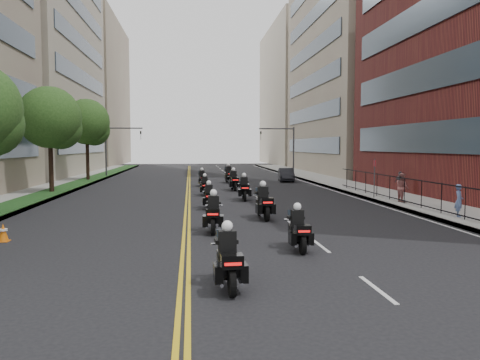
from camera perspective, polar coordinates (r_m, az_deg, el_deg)
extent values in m
plane|color=black|center=(11.29, 0.74, -13.72)|extent=(160.00, 160.00, 0.00)
cube|color=gray|center=(38.21, 14.29, -1.03)|extent=(4.00, 90.00, 0.15)
cube|color=gray|center=(37.40, -22.71, -1.33)|extent=(4.00, 90.00, 0.15)
cube|color=#153B15|center=(37.17, -21.54, -1.19)|extent=(2.00, 90.00, 0.04)
cube|color=#333F4C|center=(31.58, 22.81, 3.93)|extent=(0.12, 25.80, 1.80)
cube|color=#333F4C|center=(31.83, 23.02, 11.14)|extent=(0.12, 25.80, 1.80)
cube|color=#333F4C|center=(32.58, 23.23, 18.14)|extent=(0.12, 25.80, 1.80)
cube|color=gray|center=(63.98, 15.39, 14.44)|extent=(15.00, 28.00, 30.00)
cube|color=#333F4C|center=(60.61, 8.50, 4.19)|extent=(0.12, 24.08, 1.80)
cube|color=#333F4C|center=(60.74, 8.54, 7.96)|extent=(0.12, 24.08, 1.80)
cube|color=#333F4C|center=(61.14, 8.58, 11.71)|extent=(0.12, 24.08, 1.80)
cube|color=#333F4C|center=(61.79, 8.63, 15.39)|extent=(0.12, 24.08, 1.80)
cube|color=#333F4C|center=(62.69, 8.67, 18.97)|extent=(0.12, 24.08, 1.80)
cube|color=#ADA28B|center=(92.04, 8.42, 10.11)|extent=(15.00, 28.00, 26.00)
cube|color=#ADA28B|center=(63.67, -25.99, 16.06)|extent=(16.00, 28.00, 34.00)
cube|color=#333F4C|center=(60.02, -18.31, 4.02)|extent=(0.12, 24.08, 1.80)
cube|color=#333F4C|center=(60.15, -18.40, 7.83)|extent=(0.12, 24.08, 1.80)
cube|color=#333F4C|center=(60.55, -18.49, 11.61)|extent=(0.12, 24.08, 1.80)
cube|color=#333F4C|center=(61.21, -18.58, 15.32)|extent=(0.12, 24.08, 1.80)
cube|color=#333F4C|center=(62.12, -18.67, 18.94)|extent=(0.12, 24.08, 1.80)
cube|color=gray|center=(91.55, -19.42, 9.94)|extent=(16.00, 28.00, 26.00)
cube|color=black|center=(25.84, 22.31, -0.27)|extent=(0.05, 28.00, 0.05)
cube|color=black|center=(25.97, 22.23, -3.13)|extent=(0.05, 28.00, 0.05)
cylinder|color=black|center=(36.07, -22.06, 2.44)|extent=(0.32, 0.32, 5.11)
sphere|color=#1F4517|center=(36.11, -22.19, 7.08)|extent=(4.40, 4.40, 4.40)
sphere|color=#1F4517|center=(36.30, -21.07, 5.94)|extent=(3.08, 3.08, 3.08)
cylinder|color=black|center=(47.71, -18.10, 3.07)|extent=(0.32, 0.32, 5.39)
sphere|color=#1F4517|center=(47.76, -18.19, 6.76)|extent=(4.40, 4.40, 4.40)
sphere|color=#1F4517|center=(48.00, -17.36, 5.85)|extent=(3.08, 3.08, 3.08)
cylinder|color=#3F3F44|center=(53.97, 6.54, 3.47)|extent=(0.18, 0.18, 5.60)
cylinder|color=#3F3F44|center=(53.60, 4.47, 6.26)|extent=(4.00, 0.14, 0.14)
imported|color=black|center=(53.28, 2.55, 5.42)|extent=(0.16, 0.20, 1.00)
cylinder|color=#3F3F44|center=(53.47, -16.03, 3.32)|extent=(0.18, 0.18, 5.60)
cylinder|color=#3F3F44|center=(53.19, -13.96, 6.16)|extent=(4.00, 0.14, 0.14)
imported|color=black|center=(52.95, -12.00, 5.34)|extent=(0.16, 0.20, 1.00)
cylinder|color=black|center=(10.98, -0.99, -12.42)|extent=(0.17, 0.67, 0.66)
cylinder|color=black|center=(12.47, -1.98, -10.38)|extent=(0.17, 0.67, 0.66)
cube|color=black|center=(11.66, -1.52, -10.04)|extent=(0.47, 1.34, 0.39)
cube|color=silver|center=(11.76, -1.55, -11.04)|extent=(0.40, 0.55, 0.29)
cube|color=black|center=(10.85, -1.00, -9.85)|extent=(0.53, 0.43, 0.31)
cube|color=red|center=(10.66, -0.85, -10.21)|extent=(0.39, 0.05, 0.07)
cube|color=black|center=(11.59, -1.56, -7.64)|extent=(0.44, 0.29, 0.61)
sphere|color=white|center=(11.52, -1.57, -5.64)|extent=(0.28, 0.28, 0.28)
cylinder|color=black|center=(15.19, 7.64, -7.83)|extent=(0.14, 0.64, 0.64)
cylinder|color=black|center=(16.61, 6.44, -6.77)|extent=(0.14, 0.64, 0.64)
cube|color=black|center=(15.85, 7.02, -6.35)|extent=(0.40, 1.26, 0.37)
cube|color=silver|center=(15.93, 6.98, -7.08)|extent=(0.36, 0.52, 0.28)
cube|color=black|center=(15.09, 7.65, -6.02)|extent=(0.49, 0.40, 0.30)
cube|color=red|center=(14.91, 7.83, -6.23)|extent=(0.37, 0.03, 0.07)
cube|color=black|center=(15.81, 7.00, -4.66)|extent=(0.41, 0.26, 0.58)
sphere|color=white|center=(15.77, 7.00, -3.24)|extent=(0.27, 0.27, 0.27)
cylinder|color=black|center=(18.22, -3.31, -5.68)|extent=(0.20, 0.70, 0.69)
cylinder|color=black|center=(19.83, -3.17, -4.87)|extent=(0.20, 0.70, 0.69)
cube|color=black|center=(18.98, -3.24, -4.41)|extent=(0.53, 1.41, 0.41)
cube|color=silver|center=(19.06, -3.24, -5.08)|extent=(0.43, 0.59, 0.31)
cube|color=black|center=(18.14, -3.32, -4.03)|extent=(0.56, 0.47, 0.33)
cube|color=red|center=(17.93, -3.34, -4.20)|extent=(0.41, 0.06, 0.07)
cube|color=black|center=(18.96, -3.24, -2.86)|extent=(0.47, 0.32, 0.63)
sphere|color=white|center=(18.92, -3.25, -1.57)|extent=(0.30, 0.30, 0.30)
cylinder|color=black|center=(21.52, 3.28, -4.11)|extent=(0.18, 0.74, 0.73)
cylinder|color=black|center=(23.18, 2.41, -3.50)|extent=(0.18, 0.74, 0.73)
cube|color=black|center=(22.31, 2.83, -3.03)|extent=(0.51, 1.47, 0.43)
cube|color=silver|center=(22.39, 2.80, -3.64)|extent=(0.43, 0.61, 0.32)
cube|color=black|center=(21.44, 3.29, -2.63)|extent=(0.58, 0.47, 0.34)
cube|color=red|center=(21.23, 3.41, -2.76)|extent=(0.43, 0.05, 0.08)
cube|color=black|center=(22.30, 2.81, -1.64)|extent=(0.49, 0.32, 0.67)
sphere|color=white|center=(22.27, 2.81, -0.48)|extent=(0.31, 0.31, 0.31)
cylinder|color=black|center=(25.16, -3.72, -3.01)|extent=(0.14, 0.63, 0.63)
cylinder|color=black|center=(26.63, -3.89, -2.61)|extent=(0.14, 0.63, 0.63)
cube|color=black|center=(25.87, -3.81, -2.24)|extent=(0.40, 1.25, 0.37)
cube|color=silver|center=(25.94, -3.81, -2.69)|extent=(0.36, 0.51, 0.28)
cube|color=black|center=(25.11, -3.73, -1.92)|extent=(0.49, 0.39, 0.30)
cube|color=red|center=(24.92, -3.71, -2.01)|extent=(0.37, 0.03, 0.06)
cube|color=black|center=(25.87, -3.82, -1.21)|extent=(0.41, 0.26, 0.57)
sphere|color=white|center=(25.84, -3.83, -0.34)|extent=(0.27, 0.27, 0.27)
cylinder|color=black|center=(29.06, 0.61, -1.96)|extent=(0.18, 0.71, 0.70)
cylinder|color=black|center=(30.70, 0.40, -1.63)|extent=(0.18, 0.71, 0.70)
cube|color=black|center=(29.85, 0.50, -1.24)|extent=(0.50, 1.41, 0.41)
cube|color=silver|center=(29.93, 0.50, -1.68)|extent=(0.42, 0.59, 0.31)
cube|color=black|center=(29.01, 0.61, -0.90)|extent=(0.56, 0.46, 0.33)
cube|color=red|center=(28.80, 0.64, -0.98)|extent=(0.41, 0.05, 0.07)
cube|color=black|center=(29.86, 0.50, -0.24)|extent=(0.47, 0.31, 0.64)
sphere|color=white|center=(29.84, 0.50, 0.59)|extent=(0.30, 0.30, 0.30)
cylinder|color=black|center=(32.13, -4.25, -1.45)|extent=(0.14, 0.62, 0.62)
cylinder|color=black|center=(33.58, -4.36, -1.21)|extent=(0.14, 0.62, 0.62)
cube|color=black|center=(32.83, -4.31, -0.88)|extent=(0.40, 1.24, 0.37)
cube|color=silver|center=(32.90, -4.31, -1.24)|extent=(0.35, 0.51, 0.27)
cube|color=black|center=(32.09, -4.25, -0.61)|extent=(0.48, 0.39, 0.29)
cube|color=red|center=(31.90, -4.23, -0.67)|extent=(0.37, 0.03, 0.06)
cube|color=black|center=(32.84, -4.32, -0.08)|extent=(0.41, 0.26, 0.57)
sphere|color=white|center=(32.82, -4.32, 0.59)|extent=(0.26, 0.26, 0.26)
cylinder|color=black|center=(35.54, -0.60, -0.82)|extent=(0.18, 0.72, 0.72)
cylinder|color=black|center=(37.20, -0.98, -0.60)|extent=(0.18, 0.72, 0.72)
cube|color=black|center=(36.35, -0.79, -0.24)|extent=(0.51, 1.45, 0.42)
cube|color=silver|center=(36.42, -0.80, -0.62)|extent=(0.43, 0.60, 0.32)
cube|color=black|center=(35.49, -0.60, 0.06)|extent=(0.57, 0.47, 0.34)
cube|color=red|center=(35.28, -0.55, 0.00)|extent=(0.42, 0.05, 0.07)
cube|color=black|center=(36.36, -0.81, 0.59)|extent=(0.48, 0.32, 0.65)
sphere|color=white|center=(36.35, -0.81, 1.29)|extent=(0.31, 0.31, 0.31)
cylinder|color=black|center=(39.37, -4.47, -0.40)|extent=(0.22, 0.66, 0.65)
cylinder|color=black|center=(40.86, -4.82, -0.23)|extent=(0.22, 0.66, 0.65)
cube|color=black|center=(40.09, -4.65, 0.07)|extent=(0.57, 1.32, 0.38)
cube|color=silver|center=(40.16, -4.66, -0.24)|extent=(0.43, 0.57, 0.28)
cube|color=black|center=(39.33, -4.48, 0.32)|extent=(0.54, 0.46, 0.30)
cube|color=red|center=(39.13, -4.43, 0.27)|extent=(0.38, 0.08, 0.07)
cube|color=black|center=(40.11, -4.67, 0.75)|extent=(0.45, 0.32, 0.59)
sphere|color=white|center=(40.10, -4.67, 1.32)|extent=(0.28, 0.28, 0.28)
cylinder|color=black|center=(42.96, -1.19, 0.06)|extent=(0.23, 0.75, 0.73)
cylinder|color=black|center=(44.65, -1.62, 0.22)|extent=(0.23, 0.75, 0.73)
cube|color=black|center=(43.78, -1.41, 0.53)|extent=(0.61, 1.50, 0.43)
cube|color=silver|center=(43.85, -1.43, 0.21)|extent=(0.47, 0.63, 0.32)
cube|color=black|center=(42.92, -1.19, 0.81)|extent=(0.61, 0.51, 0.35)
cube|color=red|center=(42.70, -1.13, 0.76)|extent=(0.43, 0.08, 0.08)
cube|color=black|center=(43.80, -1.43, 1.24)|extent=(0.51, 0.35, 0.67)
sphere|color=white|center=(43.79, -1.43, 1.83)|extent=(0.31, 0.31, 0.31)
imported|color=black|center=(45.73, 5.64, 0.64)|extent=(1.83, 4.05, 1.29)
imported|color=#516595|center=(24.12, 25.14, -2.28)|extent=(0.56, 0.66, 1.53)
imported|color=#985653|center=(29.30, 19.15, -0.86)|extent=(0.73, 0.89, 1.71)
imported|color=#424149|center=(34.99, 18.93, -0.23)|extent=(0.63, 0.96, 1.51)
cube|color=#D8620B|center=(19.15, -26.87, -6.66)|extent=(0.40, 0.40, 0.03)
cone|color=#D8620B|center=(19.10, -26.90, -5.73)|extent=(0.38, 0.38, 0.66)
cylinder|color=silver|center=(19.08, -26.91, -5.45)|extent=(0.29, 0.29, 0.08)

